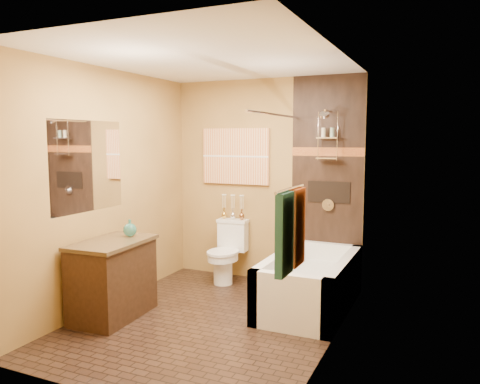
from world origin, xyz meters
The scene contains 23 objects.
floor centered at (0.00, 0.00, 0.00)m, with size 3.00×3.00×0.00m, color black.
wall_left centered at (-1.20, 0.00, 1.25)m, with size 0.02×3.00×2.50m, color #AF8544.
wall_right centered at (1.20, 0.00, 1.25)m, with size 0.02×3.00×2.50m, color #AF8544.
wall_back centered at (0.00, 1.50, 1.25)m, with size 2.40×0.02×2.50m, color #AF8544.
wall_front centered at (0.00, -1.50, 1.25)m, with size 2.40×0.02×2.50m, color #AF8544.
ceiling centered at (0.00, 0.00, 2.50)m, with size 3.00×3.00×0.00m, color silver.
alcove_tile_back centered at (0.78, 1.49, 1.25)m, with size 0.85×0.01×2.50m, color black.
alcove_tile_right centered at (1.19, 0.75, 1.25)m, with size 0.01×1.50×2.50m, color black.
mosaic_band_back centered at (0.78, 1.48, 1.62)m, with size 0.85×0.01×0.10m, color maroon.
mosaic_band_right centered at (1.18, 0.75, 1.62)m, with size 0.01×1.50×0.10m, color maroon.
alcove_niche centered at (0.80, 1.48, 1.15)m, with size 0.50×0.01×0.25m, color black.
shower_fixtures centered at (0.80, 1.38, 1.67)m, with size 0.24×0.33×1.16m.
curtain_rod centered at (0.40, 0.75, 2.02)m, with size 0.03×0.03×1.55m, color silver.
towel_bar centered at (1.15, -1.05, 1.45)m, with size 0.02×0.02×0.55m, color silver.
towel_teal centered at (1.16, -1.18, 1.18)m, with size 0.05×0.22×0.52m, color navy.
towel_rust centered at (1.16, -0.92, 1.18)m, with size 0.05×0.22×0.52m, color brown.
sunset_painting centered at (-0.40, 1.48, 1.55)m, with size 0.90×0.04×0.70m, color #D46432.
vanity_mirror centered at (-1.19, -0.30, 1.50)m, with size 0.01×1.00×0.90m, color white.
bathtub centered at (0.80, 0.75, 0.22)m, with size 0.80×1.50×0.55m.
toilet centered at (-0.40, 1.22, 0.38)m, with size 0.39×0.58×0.76m.
vanity centered at (-0.92, -0.30, 0.39)m, with size 0.58×0.90×0.77m.
teal_bottle centered at (-0.87, -0.07, 0.86)m, with size 0.14×0.14×0.22m, color #287869, non-canonical shape.
bud_vases centered at (-0.40, 1.39, 0.92)m, with size 0.31×0.07×0.31m.
Camera 1 is at (2.08, -3.90, 1.77)m, focal length 35.00 mm.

